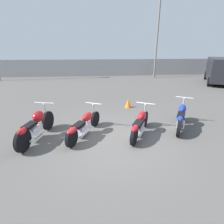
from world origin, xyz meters
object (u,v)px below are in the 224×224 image
Objects in this scene: traffic_cone_near at (128,103)px; motorcycle_slot_3 at (181,117)px; motorcycle_slot_2 at (140,124)px; parked_van at (223,70)px; light_pole_right at (159,19)px; motorcycle_slot_0 at (36,126)px; motorcycle_slot_1 at (84,125)px.

motorcycle_slot_3 is at bearing -60.29° from traffic_cone_near.
motorcycle_slot_3 is 2.92m from traffic_cone_near.
parked_van is at bearing 71.55° from motorcycle_slot_2.
light_pole_right is 4.89× the size of motorcycle_slot_2.
motorcycle_slot_2 is 2.91m from traffic_cone_near.
motorcycle_slot_0 is 1.15× the size of motorcycle_slot_2.
motorcycle_slot_2 is 12.13m from parked_van.
light_pole_right is at bearing 106.22° from motorcycle_slot_3.
motorcycle_slot_1 is 3.44m from motorcycle_slot_3.
motorcycle_slot_0 is (-7.68, -11.69, -4.68)m from light_pole_right.
motorcycle_slot_1 is at bearing -118.18° from light_pole_right.
light_pole_right is 4.94× the size of motorcycle_slot_3.
motorcycle_slot_3 reaches higher than motorcycle_slot_1.
motorcycle_slot_1 is 1.85m from motorcycle_slot_2.
motorcycle_slot_2 reaches higher than traffic_cone_near.
motorcycle_slot_3 is 10.76m from parked_van.
motorcycle_slot_1 is 1.09× the size of motorcycle_slot_3.
parked_van is at bearing 31.74° from traffic_cone_near.
light_pole_right is at bearing 64.43° from traffic_cone_near.
traffic_cone_near is (-1.44, 2.53, -0.22)m from motorcycle_slot_3.
motorcycle_slot_0 reaches higher than motorcycle_slot_2.
traffic_cone_near is (-4.22, -8.82, -4.92)m from light_pole_right.
motorcycle_slot_0 is at bearing -151.97° from motorcycle_slot_2.
motorcycle_slot_3 is 4.13× the size of traffic_cone_near.
motorcycle_slot_2 is 1.63m from motorcycle_slot_3.
motorcycle_slot_0 is 4.51m from traffic_cone_near.
parked_van reaches higher than motorcycle_slot_1.
light_pole_right is at bearing 98.02° from motorcycle_slot_2.
motorcycle_slot_2 is at bearing 21.97° from motorcycle_slot_1.
motorcycle_slot_1 is 0.39× the size of parked_van.
light_pole_right is 13.36m from motorcycle_slot_2.
motorcycle_slot_0 reaches higher than traffic_cone_near.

